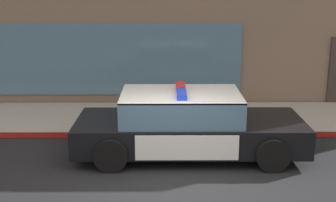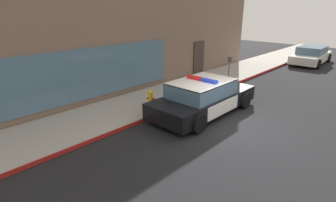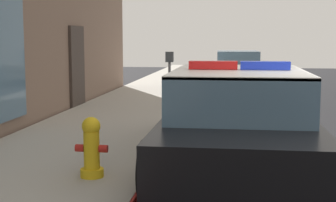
{
  "view_description": "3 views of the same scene",
  "coord_description": "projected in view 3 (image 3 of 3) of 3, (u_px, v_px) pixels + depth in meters",
  "views": [
    {
      "loc": [
        -0.14,
        -8.14,
        3.71
      ],
      "look_at": [
        -0.08,
        2.51,
        0.93
      ],
      "focal_mm": 49.83,
      "sensor_mm": 36.0,
      "label": 1
    },
    {
      "loc": [
        -7.9,
        -4.32,
        4.08
      ],
      "look_at": [
        -0.56,
        2.55,
        0.48
      ],
      "focal_mm": 28.38,
      "sensor_mm": 36.0,
      "label": 2
    },
    {
      "loc": [
        -6.45,
        1.53,
        1.8
      ],
      "look_at": [
        0.61,
        2.48,
        0.88
      ],
      "focal_mm": 52.3,
      "sensor_mm": 36.0,
      "label": 3
    }
  ],
  "objects": [
    {
      "name": "sidewalk",
      "position": [
        59.0,
        162.0,
        6.88
      ],
      "size": [
        48.0,
        2.79,
        0.15
      ],
      "primitive_type": "cube",
      "color": "#A39E93",
      "rests_on": "ground"
    },
    {
      "name": "curb_red_paint",
      "position": [
        157.0,
        165.0,
        6.69
      ],
      "size": [
        28.8,
        0.04,
        0.14
      ],
      "primitive_type": "cube",
      "color": "maroon",
      "rests_on": "ground"
    },
    {
      "name": "police_cruiser",
      "position": [
        238.0,
        119.0,
        6.78
      ],
      "size": [
        4.88,
        2.14,
        1.49
      ],
      "rotation": [
        0.0,
        0.0,
        -0.0
      ],
      "color": "black",
      "rests_on": "ground"
    },
    {
      "name": "fire_hydrant",
      "position": [
        92.0,
        148.0,
        5.82
      ],
      "size": [
        0.34,
        0.39,
        0.73
      ],
      "color": "gold",
      "rests_on": "sidewalk"
    },
    {
      "name": "car_down_street",
      "position": [
        237.0,
        67.0,
        20.08
      ],
      "size": [
        4.71,
        2.15,
        1.29
      ],
      "rotation": [
        0.0,
        0.0,
        0.03
      ],
      "color": "silver",
      "rests_on": "ground"
    },
    {
      "name": "parking_meter",
      "position": [
        170.0,
        69.0,
        11.39
      ],
      "size": [
        0.12,
        0.18,
        1.34
      ],
      "color": "slate",
      "rests_on": "sidewalk"
    }
  ]
}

